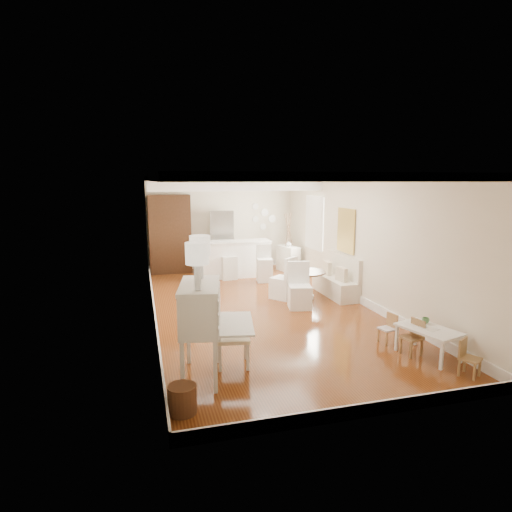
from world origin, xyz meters
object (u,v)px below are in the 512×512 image
wicker_basket (182,399)px  kids_chair_a (412,337)px  slip_chair_far (283,278)px  bar_stool_left (228,261)px  breakfast_counter (234,259)px  sideboard (288,259)px  gustavian_armchair (233,336)px  kids_table (428,342)px  secretary_bureau (200,331)px  bar_stool_right (265,263)px  kids_chair_b (387,328)px  pantry_cabinet (170,234)px  fridge (233,240)px  kids_chair_c (470,358)px  dining_table (305,285)px  slip_chair_near (300,286)px

wicker_basket → kids_chair_a: (3.65, 0.78, 0.12)m
slip_chair_far → bar_stool_left: (-0.83, 2.27, 0.02)m
wicker_basket → breakfast_counter: (2.15, 6.93, 0.34)m
sideboard → gustavian_armchair: bearing=-130.7°
kids_table → bar_stool_left: 6.34m
secretary_bureau → bar_stool_left: secretary_bureau is taller
bar_stool_right → kids_chair_b: bearing=-72.1°
kids_table → breakfast_counter: breakfast_counter is taller
breakfast_counter → sideboard: (1.73, 0.30, -0.13)m
pantry_cabinet → fridge: 1.92m
kids_chair_c → bar_stool_left: bar_stool_left is taller
slip_chair_far → fridge: 3.61m
gustavian_armchair → bar_stool_left: (1.07, 5.54, 0.07)m
kids_chair_a → bar_stool_right: 5.41m
kids_table → pantry_cabinet: bearing=114.8°
gustavian_armchair → wicker_basket: 1.46m
gustavian_armchair → kids_chair_c: (3.12, -1.23, -0.18)m
kids_chair_a → pantry_cabinet: 7.95m
dining_table → slip_chair_far: 0.53m
breakfast_counter → pantry_cabinet: 2.11m
kids_table → dining_table: dining_table is taller
kids_chair_a → slip_chair_far: size_ratio=0.58×
dining_table → slip_chair_near: bearing=-119.6°
secretary_bureau → pantry_cabinet: (0.10, 7.12, 0.48)m
kids_chair_c → secretary_bureau: bearing=135.9°
kids_chair_b → breakfast_counter: 5.78m
gustavian_armchair → slip_chair_far: (1.89, 3.27, 0.04)m
bar_stool_left → secretary_bureau: bearing=-111.2°
wicker_basket → kids_chair_b: (3.56, 1.33, 0.08)m
wicker_basket → kids_table: 3.91m
dining_table → breakfast_counter: bearing=112.1°
pantry_cabinet → sideboard: pantry_cabinet is taller
sideboard → wicker_basket: bearing=-132.6°
kids_chair_a → breakfast_counter: bearing=-176.8°
slip_chair_far → pantry_cabinet: 4.32m
kids_chair_c → kids_chair_b: bearing=77.3°
slip_chair_far → sideboard: bearing=-151.0°
kids_table → bar_stool_right: size_ratio=0.92×
fridge → sideboard: (1.53, -0.75, -0.52)m
breakfast_counter → bar_stool_right: (0.66, -0.80, -0.01)m
kids_chair_c → breakfast_counter: bearing=75.6°
bar_stool_left → slip_chair_near: bearing=-79.4°
slip_chair_far → breakfast_counter: size_ratio=0.48×
kids_chair_c → dining_table: 4.41m
kids_chair_b → bar_stool_left: bar_stool_left is taller
kids_table → bar_stool_right: bearing=100.8°
gustavian_armchair → slip_chair_near: 3.15m
slip_chair_near → bar_stool_right: size_ratio=0.98×
kids_chair_a → dining_table: dining_table is taller
bar_stool_left → fridge: bearing=65.9°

